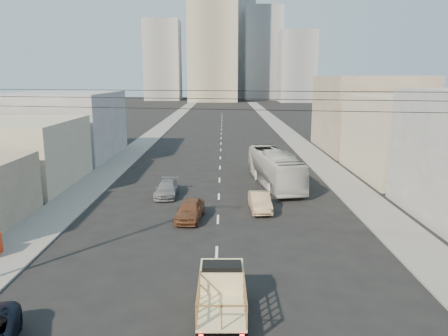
{
  "coord_description": "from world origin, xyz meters",
  "views": [
    {
      "loc": [
        0.39,
        -15.31,
        9.8
      ],
      "look_at": [
        0.43,
        14.95,
        3.5
      ],
      "focal_mm": 35.0,
      "sensor_mm": 36.0,
      "label": 1
    }
  ],
  "objects_px": {
    "sedan_brown": "(190,210)",
    "flatbed_pickup": "(222,290)",
    "city_bus": "(275,169)",
    "sedan_tan": "(260,202)",
    "sedan_grey": "(167,189)"
  },
  "relations": [
    {
      "from": "sedan_grey",
      "to": "city_bus",
      "type": "bearing_deg",
      "value": 22.15
    },
    {
      "from": "city_bus",
      "to": "sedan_tan",
      "type": "relative_size",
      "value": 2.77
    },
    {
      "from": "sedan_brown",
      "to": "sedan_grey",
      "type": "distance_m",
      "value": 6.66
    },
    {
      "from": "sedan_brown",
      "to": "sedan_grey",
      "type": "bearing_deg",
      "value": 117.54
    },
    {
      "from": "flatbed_pickup",
      "to": "sedan_grey",
      "type": "height_order",
      "value": "flatbed_pickup"
    },
    {
      "from": "sedan_brown",
      "to": "flatbed_pickup",
      "type": "bearing_deg",
      "value": -73.29
    },
    {
      "from": "flatbed_pickup",
      "to": "sedan_grey",
      "type": "xyz_separation_m",
      "value": [
        -4.68,
        18.74,
        -0.46
      ]
    },
    {
      "from": "sedan_brown",
      "to": "sedan_tan",
      "type": "xyz_separation_m",
      "value": [
        5.08,
        2.15,
        -0.03
      ]
    },
    {
      "from": "city_bus",
      "to": "sedan_tan",
      "type": "xyz_separation_m",
      "value": [
        -1.99,
        -7.79,
        -0.91
      ]
    },
    {
      "from": "sedan_brown",
      "to": "sedan_tan",
      "type": "bearing_deg",
      "value": 29.35
    },
    {
      "from": "flatbed_pickup",
      "to": "sedan_tan",
      "type": "distance_m",
      "value": 14.94
    },
    {
      "from": "flatbed_pickup",
      "to": "sedan_tan",
      "type": "xyz_separation_m",
      "value": [
        2.8,
        14.67,
        -0.42
      ]
    },
    {
      "from": "city_bus",
      "to": "sedan_brown",
      "type": "bearing_deg",
      "value": -133.84
    },
    {
      "from": "sedan_tan",
      "to": "sedan_grey",
      "type": "height_order",
      "value": "sedan_tan"
    },
    {
      "from": "flatbed_pickup",
      "to": "sedan_grey",
      "type": "relative_size",
      "value": 1.01
    }
  ]
}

